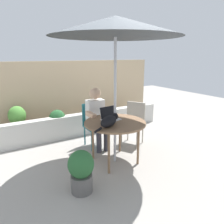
# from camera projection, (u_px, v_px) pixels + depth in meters

# --- Properties ---
(ground_plane) EXTENTS (14.00, 14.00, 0.00)m
(ground_plane) POSITION_uv_depth(u_px,v_px,m) (115.00, 161.00, 3.74)
(ground_plane) COLOR gray
(fence_back) EXTENTS (4.72, 0.08, 1.69)m
(fence_back) POSITION_uv_depth(u_px,v_px,m) (70.00, 95.00, 5.35)
(fence_back) COLOR tan
(fence_back) RESTS_ON ground
(planter_wall_low) EXTENTS (4.25, 0.20, 0.51)m
(planter_wall_low) POSITION_uv_depth(u_px,v_px,m) (81.00, 124.00, 4.93)
(planter_wall_low) COLOR beige
(planter_wall_low) RESTS_ON ground
(patio_table) EXTENTS (1.04, 1.04, 0.73)m
(patio_table) POSITION_uv_depth(u_px,v_px,m) (115.00, 125.00, 3.57)
(patio_table) COLOR brown
(patio_table) RESTS_ON ground
(patio_umbrella) EXTENTS (2.03, 2.03, 2.39)m
(patio_umbrella) POSITION_uv_depth(u_px,v_px,m) (115.00, 27.00, 3.16)
(patio_umbrella) COLOR #B7B7BC
(patio_umbrella) RESTS_ON ground
(chair_occupied) EXTENTS (0.40, 0.40, 0.87)m
(chair_occupied) POSITION_uv_depth(u_px,v_px,m) (94.00, 121.00, 4.31)
(chair_occupied) COLOR #1E606B
(chair_occupied) RESTS_ON ground
(chair_empty) EXTENTS (0.55, 0.55, 0.87)m
(chair_empty) POSITION_uv_depth(u_px,v_px,m) (134.00, 120.00, 4.39)
(chair_empty) COLOR #B2A899
(chair_empty) RESTS_ON ground
(person_seated) EXTENTS (0.48, 0.48, 1.21)m
(person_seated) POSITION_uv_depth(u_px,v_px,m) (97.00, 115.00, 4.13)
(person_seated) COLOR white
(person_seated) RESTS_ON ground
(laptop) EXTENTS (0.33, 0.29, 0.21)m
(laptop) POSITION_uv_depth(u_px,v_px,m) (109.00, 116.00, 3.69)
(laptop) COLOR silver
(laptop) RESTS_ON patio_table
(cat) EXTENTS (0.58, 0.38, 0.17)m
(cat) POSITION_uv_depth(u_px,v_px,m) (109.00, 121.00, 3.33)
(cat) COLOR black
(cat) RESTS_ON patio_table
(potted_plant_near_fence) EXTENTS (0.37, 0.37, 0.65)m
(potted_plant_near_fence) POSITION_uv_depth(u_px,v_px,m) (58.00, 122.00, 4.73)
(potted_plant_near_fence) COLOR #9E5138
(potted_plant_near_fence) RESTS_ON ground
(potted_plant_by_chair) EXTENTS (0.37, 0.37, 0.77)m
(potted_plant_by_chair) POSITION_uv_depth(u_px,v_px,m) (18.00, 122.00, 4.56)
(potted_plant_by_chair) COLOR #9E5138
(potted_plant_by_chair) RESTS_ON ground
(potted_plant_corner) EXTENTS (0.35, 0.35, 0.61)m
(potted_plant_corner) POSITION_uv_depth(u_px,v_px,m) (81.00, 170.00, 2.83)
(potted_plant_corner) COLOR #595654
(potted_plant_corner) RESTS_ON ground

